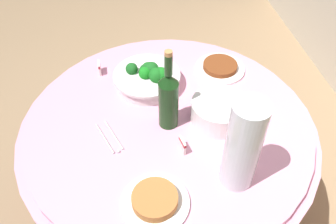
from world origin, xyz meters
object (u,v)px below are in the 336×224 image
(broccoli_bowl, at_px, (148,77))
(label_placard_mid, at_px, (182,145))
(food_plate_stir_fry, at_px, (220,67))
(food_plate_peanuts, at_px, (155,201))
(plate_stack, at_px, (218,111))
(label_placard_front, at_px, (99,67))
(wine_bottle, at_px, (169,98))
(serving_tongs, at_px, (110,138))
(decorative_fruit_vase, at_px, (242,151))

(broccoli_bowl, height_order, label_placard_mid, broccoli_bowl)
(food_plate_stir_fry, bearing_deg, food_plate_peanuts, -31.52)
(plate_stack, distance_m, food_plate_stir_fry, 0.31)
(label_placard_front, bearing_deg, plate_stack, 50.64)
(wine_bottle, relative_size, serving_tongs, 2.04)
(broccoli_bowl, xyz_separation_m, label_placard_mid, (0.37, 0.08, -0.01))
(decorative_fruit_vase, height_order, food_plate_peanuts, decorative_fruit_vase)
(serving_tongs, height_order, food_plate_stir_fry, food_plate_stir_fry)
(wine_bottle, distance_m, decorative_fruit_vase, 0.34)
(serving_tongs, bearing_deg, decorative_fruit_vase, 59.14)
(plate_stack, relative_size, label_placard_front, 3.82)
(food_plate_stir_fry, relative_size, label_placard_front, 4.00)
(plate_stack, xyz_separation_m, label_placard_mid, (0.13, -0.16, -0.01))
(serving_tongs, distance_m, label_placard_front, 0.39)
(food_plate_stir_fry, distance_m, label_placard_mid, 0.49)
(wine_bottle, distance_m, label_placard_mid, 0.17)
(decorative_fruit_vase, bearing_deg, wine_bottle, -148.02)
(label_placard_front, bearing_deg, food_plate_peanuts, 12.30)
(broccoli_bowl, height_order, decorative_fruit_vase, decorative_fruit_vase)
(wine_bottle, xyz_separation_m, serving_tongs, (0.04, -0.23, -0.12))
(plate_stack, relative_size, wine_bottle, 0.62)
(wine_bottle, height_order, food_plate_peanuts, wine_bottle)
(plate_stack, distance_m, serving_tongs, 0.42)
(broccoli_bowl, distance_m, decorative_fruit_vase, 0.57)
(plate_stack, distance_m, food_plate_peanuts, 0.44)
(wine_bottle, bearing_deg, serving_tongs, -79.31)
(food_plate_peanuts, bearing_deg, label_placard_front, -167.70)
(broccoli_bowl, xyz_separation_m, wine_bottle, (0.23, 0.05, 0.08))
(food_plate_stir_fry, height_order, label_placard_mid, label_placard_mid)
(food_plate_stir_fry, distance_m, label_placard_front, 0.53)
(decorative_fruit_vase, distance_m, food_plate_stir_fry, 0.59)
(plate_stack, bearing_deg, food_plate_stir_fry, 163.13)
(wine_bottle, bearing_deg, decorative_fruit_vase, 31.98)
(wine_bottle, xyz_separation_m, food_plate_stir_fry, (-0.28, 0.28, -0.12))
(serving_tongs, relative_size, food_plate_stir_fry, 0.75)
(wine_bottle, height_order, food_plate_stir_fry, wine_bottle)
(decorative_fruit_vase, distance_m, food_plate_peanuts, 0.31)
(label_placard_front, bearing_deg, decorative_fruit_vase, 34.09)
(decorative_fruit_vase, distance_m, serving_tongs, 0.49)
(broccoli_bowl, relative_size, food_plate_peanuts, 1.27)
(label_placard_front, bearing_deg, food_plate_stir_fry, 82.75)
(broccoli_bowl, xyz_separation_m, food_plate_stir_fry, (-0.05, 0.33, -0.03))
(wine_bottle, relative_size, food_plate_peanuts, 1.53)
(wine_bottle, xyz_separation_m, food_plate_peanuts, (0.34, -0.10, -0.11))
(serving_tongs, bearing_deg, food_plate_stir_fry, 122.68)
(label_placard_front, distance_m, label_placard_mid, 0.56)
(plate_stack, bearing_deg, decorative_fruit_vase, -2.24)
(food_plate_peanuts, xyz_separation_m, label_placard_front, (-0.68, -0.15, 0.01))
(wine_bottle, relative_size, label_placard_front, 6.11)
(label_placard_front, xyz_separation_m, label_placard_mid, (0.49, 0.27, 0.00))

